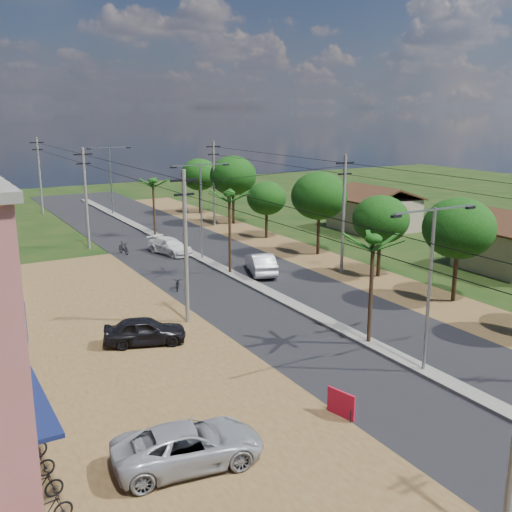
{
  "coord_description": "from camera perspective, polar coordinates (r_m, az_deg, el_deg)",
  "views": [
    {
      "loc": [
        -20.17,
        -18.94,
        12.32
      ],
      "look_at": [
        -1.41,
        13.62,
        3.0
      ],
      "focal_mm": 42.0,
      "sensor_mm": 36.0,
      "label": 1
    }
  ],
  "objects": [
    {
      "name": "streetlight_near",
      "position": [
        28.67,
        16.26,
        -1.87
      ],
      "size": [
        5.1,
        0.18,
        8.0
      ],
      "color": "gray",
      "rests_on": "ground"
    },
    {
      "name": "palm_median_near",
      "position": [
        31.29,
        11.11,
        1.15
      ],
      "size": [
        2.0,
        2.0,
        6.15
      ],
      "color": "black",
      "rests_on": "ground"
    },
    {
      "name": "moto_rider_west_b",
      "position": [
        52.88,
        -12.51,
        0.72
      ],
      "size": [
        0.76,
        1.84,
        1.07
      ],
      "primitive_type": "imported",
      "rotation": [
        0.0,
        0.0,
        0.15
      ],
      "color": "black",
      "rests_on": "ground"
    },
    {
      "name": "utility_pole_e_b",
      "position": [
        45.2,
        8.33,
        4.15
      ],
      "size": [
        1.6,
        0.24,
        9.0
      ],
      "color": "#605E56",
      "rests_on": "ground"
    },
    {
      "name": "utility_pole_w_d",
      "position": [
        75.48,
        -19.92,
        7.36
      ],
      "size": [
        1.6,
        0.24,
        9.0
      ],
      "color": "#605E56",
      "rests_on": "ground"
    },
    {
      "name": "streetlight_far",
      "position": [
        72.22,
        -13.69,
        7.55
      ],
      "size": [
        5.1,
        0.18,
        8.0
      ],
      "color": "gray",
      "rests_on": "ground"
    },
    {
      "name": "tree_east_e",
      "position": [
        51.13,
        6.04,
        5.72
      ],
      "size": [
        4.8,
        4.8,
        7.14
      ],
      "color": "black",
      "rests_on": "ground"
    },
    {
      "name": "palm_median_far",
      "position": [
        58.95,
        -9.79,
        6.85
      ],
      "size": [
        2.0,
        2.0,
        5.85
      ],
      "color": "black",
      "rests_on": "ground"
    },
    {
      "name": "tree_east_c",
      "position": [
        40.26,
        18.76,
        2.51
      ],
      "size": [
        4.6,
        4.6,
        6.83
      ],
      "color": "black",
      "rests_on": "ground"
    },
    {
      "name": "road",
      "position": [
        41.35,
        0.74,
        -3.37
      ],
      "size": [
        12.0,
        110.0,
        0.04
      ],
      "primitive_type": "cube",
      "color": "black",
      "rests_on": "ground"
    },
    {
      "name": "parked_scooter_row",
      "position": [
        21.08,
        -19.71,
        -21.09
      ],
      "size": [
        1.72,
        12.43,
        1.0
      ],
      "color": "black",
      "rests_on": "ground"
    },
    {
      "name": "palm_median_mid",
      "position": [
        44.32,
        -2.55,
        5.59
      ],
      "size": [
        2.0,
        2.0,
        6.55
      ],
      "color": "black",
      "rests_on": "ground"
    },
    {
      "name": "ground",
      "position": [
        30.29,
        15.64,
        -10.62
      ],
      "size": [
        160.0,
        160.0,
        0.0
      ],
      "primitive_type": "plane",
      "color": "black",
      "rests_on": "ground"
    },
    {
      "name": "streetlight_mid",
      "position": [
        48.93,
        -5.25,
        5.01
      ],
      "size": [
        5.1,
        0.18,
        8.0
      ],
      "color": "gray",
      "rests_on": "ground"
    },
    {
      "name": "tree_east_f",
      "position": [
        57.69,
        1.01,
        5.52
      ],
      "size": [
        3.8,
        3.8,
        5.52
      ],
      "color": "black",
      "rests_on": "ground"
    },
    {
      "name": "car_parked_dark",
      "position": [
        32.71,
        -10.54,
        -7.06
      ],
      "size": [
        4.65,
        3.04,
        1.47
      ],
      "primitive_type": "imported",
      "rotation": [
        0.0,
        0.0,
        1.24
      ],
      "color": "black",
      "rests_on": "ground"
    },
    {
      "name": "car_parked_silver",
      "position": [
        22.22,
        -6.44,
        -17.56
      ],
      "size": [
        5.65,
        3.19,
        1.49
      ],
      "primitive_type": "imported",
      "rotation": [
        0.0,
        0.0,
        1.43
      ],
      "color": "#A8ACB1",
      "rests_on": "ground"
    },
    {
      "name": "car_silver_mid",
      "position": [
        45.47,
        0.47,
        -0.74
      ],
      "size": [
        3.24,
        5.16,
        1.61
      ],
      "primitive_type": "imported",
      "rotation": [
        0.0,
        0.0,
        2.8
      ],
      "color": "#A8ACB1",
      "rests_on": "ground"
    },
    {
      "name": "utility_pole_e_c",
      "position": [
        63.75,
        -4.03,
        7.08
      ],
      "size": [
        1.6,
        0.24,
        9.0
      ],
      "color": "#605E56",
      "rests_on": "ground"
    },
    {
      "name": "tree_east_d",
      "position": [
        44.98,
        11.8,
        3.41
      ],
      "size": [
        4.2,
        4.2,
        6.13
      ],
      "color": "black",
      "rests_on": "ground"
    },
    {
      "name": "utility_pole_w_c",
      "position": [
        55.07,
        -15.9,
        5.51
      ],
      "size": [
        1.6,
        0.24,
        9.0
      ],
      "color": "#605E56",
      "rests_on": "ground"
    },
    {
      "name": "house_east_far",
      "position": [
        63.22,
        11.2,
        4.63
      ],
      "size": [
        7.6,
        7.5,
        4.6
      ],
      "color": "gray",
      "rests_on": "ground"
    },
    {
      "name": "roadside_sign",
      "position": [
        25.38,
        8.1,
        -13.79
      ],
      "size": [
        0.42,
        1.36,
        1.15
      ],
      "rotation": [
        0.0,
        0.0,
        0.24
      ],
      "color": "#AE102A",
      "rests_on": "ground"
    },
    {
      "name": "car_white_far",
      "position": [
        52.16,
        -8.19,
        0.89
      ],
      "size": [
        3.06,
        5.03,
        1.36
      ],
      "primitive_type": "imported",
      "rotation": [
        0.0,
        0.0,
        0.26
      ],
      "color": "silver",
      "rests_on": "ground"
    },
    {
      "name": "utility_pole_w_b",
      "position": [
        34.46,
        -6.72,
        1.16
      ],
      "size": [
        1.6,
        0.24,
        9.0
      ],
      "color": "#605E56",
      "rests_on": "ground"
    },
    {
      "name": "tree_east_g",
      "position": [
        64.73,
        -2.2,
        7.64
      ],
      "size": [
        5.0,
        5.0,
        7.38
      ],
      "color": "black",
      "rests_on": "ground"
    },
    {
      "name": "tree_east_h",
      "position": [
        71.81,
        -5.41,
        7.73
      ],
      "size": [
        4.4,
        4.4,
        6.52
      ],
      "color": "black",
      "rests_on": "ground"
    },
    {
      "name": "dirt_shoulder_east",
      "position": [
        46.1,
        9.87,
        -1.76
      ],
      "size": [
        5.0,
        90.0,
        0.03
      ],
      "primitive_type": "cube",
      "color": "brown",
      "rests_on": "ground"
    },
    {
      "name": "moto_rider_west_a",
      "position": [
        41.93,
        -7.47,
        -2.67
      ],
      "size": [
        1.19,
        1.71,
        0.85
      ],
      "primitive_type": "imported",
      "rotation": [
        0.0,
        0.0,
        -0.42
      ],
      "color": "black",
      "rests_on": "ground"
    },
    {
      "name": "median",
      "position": [
        43.83,
        -1.26,
        -2.28
      ],
      "size": [
        1.0,
        90.0,
        0.18
      ],
      "primitive_type": "cube",
      "color": "#605E56",
      "rests_on": "ground"
    },
    {
      "name": "dirt_lot_west",
      "position": [
        30.06,
        -17.69,
        -10.93
      ],
      "size": [
        18.0,
        46.0,
        0.04
      ],
      "primitive_type": "cube",
      "color": "brown",
      "rests_on": "ground"
    }
  ]
}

